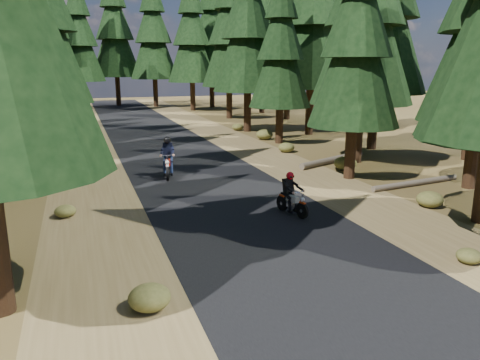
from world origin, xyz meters
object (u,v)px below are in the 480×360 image
object	(u,v)px
rider_lead	(292,201)
log_far	(416,183)
rider_follow	(168,164)
log_near	(333,160)

from	to	relation	value
rider_lead	log_far	bearing A→B (deg)	-178.27
log_far	rider_follow	world-z (taller)	rider_follow
log_near	log_far	size ratio (longest dim) A/B	1.07
rider_lead	rider_follow	size ratio (longest dim) A/B	0.80
log_far	rider_follow	bearing A→B (deg)	145.42
log_near	rider_follow	bearing A→B (deg)	158.73
log_far	rider_follow	xyz separation A→B (m)	(-9.25, 4.73, 0.47)
rider_lead	rider_follow	world-z (taller)	rider_follow
log_near	rider_lead	world-z (taller)	rider_lead
log_near	rider_follow	size ratio (longest dim) A/B	2.36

